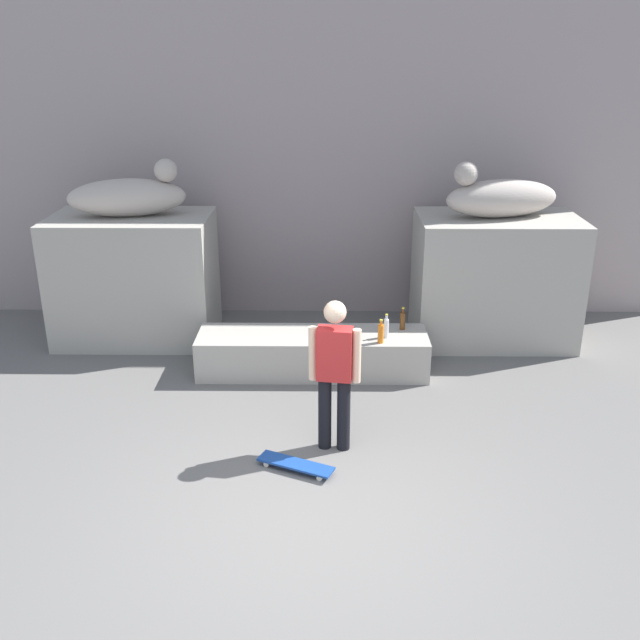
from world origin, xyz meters
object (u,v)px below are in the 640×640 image
object	(u,v)px
skateboard	(296,464)
bottle_orange	(381,333)
statue_reclining_left	(130,196)
statue_reclining_right	(499,197)
bottle_brown	(403,320)
skater	(335,370)
bottle_clear	(386,328)

from	to	relation	value
skateboard	bottle_orange	distance (m)	2.36
bottle_orange	statue_reclining_left	bearing A→B (deg)	156.80
statue_reclining_right	bottle_orange	world-z (taller)	statue_reclining_right
bottle_orange	bottle_brown	distance (m)	0.55
skater	bottle_brown	distance (m)	2.28
statue_reclining_left	skater	xyz separation A→B (m)	(2.80, -3.08, -1.17)
bottle_clear	bottle_brown	xyz separation A→B (m)	(0.24, 0.28, -0.01)
skateboard	statue_reclining_left	bearing A→B (deg)	148.59
skater	bottle_brown	xyz separation A→B (m)	(0.91, 2.07, -0.26)
statue_reclining_right	bottle_clear	xyz separation A→B (m)	(-1.60, -1.27, -1.43)
skater	statue_reclining_left	bearing A→B (deg)	140.35
skateboard	bottle_clear	world-z (taller)	bottle_clear
statue_reclining_left	bottle_clear	bearing A→B (deg)	-30.34
bottle_brown	skateboard	bearing A→B (deg)	-117.48
statue_reclining_left	bottle_brown	distance (m)	4.11
statue_reclining_right	bottle_orange	bearing A→B (deg)	28.15
bottle_brown	statue_reclining_right	bearing A→B (deg)	36.10
skater	bottle_clear	size ratio (longest dim) A/B	5.26
statue_reclining_left	skateboard	xyz separation A→B (m)	(2.41, -3.51, -2.03)
bottle_orange	bottle_brown	xyz separation A→B (m)	(0.32, 0.45, -0.00)
bottle_clear	bottle_brown	size ratio (longest dim) A/B	1.04
bottle_orange	statue_reclining_right	bearing A→B (deg)	40.70
statue_reclining_right	skater	xyz separation A→B (m)	(-2.27, -3.06, -1.17)
skater	bottle_clear	bearing A→B (deg)	77.36
skater	bottle_orange	world-z (taller)	skater
skateboard	bottle_clear	size ratio (longest dim) A/B	2.55
statue_reclining_left	skateboard	size ratio (longest dim) A/B	2.06
statue_reclining_right	bottle_brown	size ratio (longest dim) A/B	5.50
statue_reclining_right	skater	world-z (taller)	statue_reclining_right
statue_reclining_left	statue_reclining_right	xyz separation A→B (m)	(5.08, -0.01, 0.00)
bottle_clear	bottle_orange	distance (m)	0.19
statue_reclining_left	bottle_clear	distance (m)	3.97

